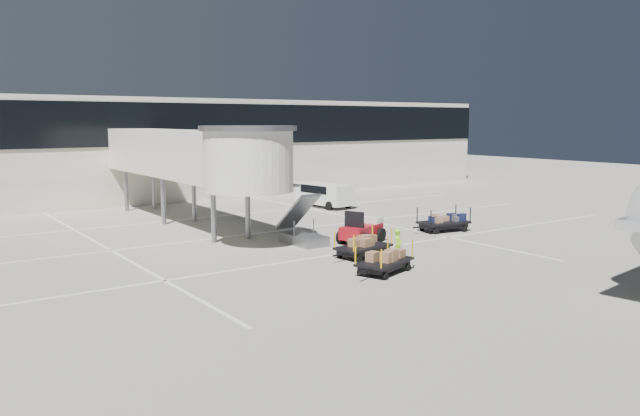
# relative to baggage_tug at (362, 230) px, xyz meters

# --- Properties ---
(ground) EXTENTS (140.00, 140.00, 0.00)m
(ground) POSITION_rel_baggage_tug_xyz_m (-1.36, -3.70, -0.62)
(ground) COLOR #ADA79A
(ground) RESTS_ON ground
(lane_markings) EXTENTS (40.00, 30.00, 0.02)m
(lane_markings) POSITION_rel_baggage_tug_xyz_m (-2.02, 5.64, -0.61)
(lane_markings) COLOR silver
(lane_markings) RESTS_ON ground
(terminal) EXTENTS (64.00, 12.11, 15.20)m
(terminal) POSITION_rel_baggage_tug_xyz_m (-1.71, 26.24, 3.48)
(terminal) COLOR silver
(terminal) RESTS_ON ground
(jet_bridge) EXTENTS (5.70, 20.40, 6.03)m
(jet_bridge) POSITION_rel_baggage_tug_xyz_m (-5.33, 8.57, 3.66)
(jet_bridge) COLOR silver
(jet_bridge) RESTS_ON ground
(baggage_tug) EXTENTS (2.89, 2.44, 1.72)m
(baggage_tug) POSITION_rel_baggage_tug_xyz_m (0.00, 0.00, 0.00)
(baggage_tug) COLOR maroon
(baggage_tug) RESTS_ON ground
(suitcase_cart) EXTENTS (3.61, 1.84, 1.39)m
(suitcase_cart) POSITION_rel_baggage_tug_xyz_m (5.63, -0.25, -0.13)
(suitcase_cart) COLOR black
(suitcase_cart) RESTS_ON ground
(box_cart_near) EXTENTS (3.38, 1.72, 1.30)m
(box_cart_near) POSITION_rel_baggage_tug_xyz_m (-2.12, -2.82, -0.10)
(box_cart_near) COLOR black
(box_cart_near) RESTS_ON ground
(box_cart_far) EXTENTS (3.35, 2.11, 1.29)m
(box_cart_far) POSITION_rel_baggage_tug_xyz_m (-3.35, -5.68, -0.15)
(box_cart_far) COLOR black
(box_cart_far) RESTS_ON ground
(ground_worker) EXTENTS (0.68, 0.62, 1.56)m
(ground_worker) POSITION_rel_baggage_tug_xyz_m (-1.74, -4.69, 0.15)
(ground_worker) COLOR #89E217
(ground_worker) RESTS_ON ground
(minivan) EXTENTS (2.44, 4.70, 1.71)m
(minivan) POSITION_rel_baggage_tug_xyz_m (6.08, 12.05, 0.40)
(minivan) COLOR silver
(minivan) RESTS_ON ground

